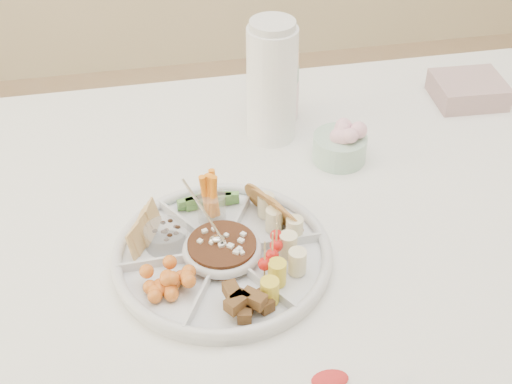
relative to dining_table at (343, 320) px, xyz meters
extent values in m
cube|color=white|center=(0.00, 0.00, 0.00)|extent=(1.52, 1.02, 0.76)
cylinder|color=silver|center=(-0.29, -0.14, 0.40)|extent=(0.39, 0.39, 0.04)
cylinder|color=#351B0C|center=(-0.29, -0.14, 0.41)|extent=(0.12, 0.12, 0.04)
cylinder|color=silver|center=(-0.09, 0.30, 0.48)|extent=(0.08, 0.08, 0.20)
cylinder|color=white|center=(-0.13, 0.23, 0.52)|extent=(0.12, 0.12, 0.28)
cylinder|color=#9ED4BD|center=(0.00, 0.12, 0.42)|extent=(0.12, 0.12, 0.08)
cube|color=#B59192|center=(0.36, 0.29, 0.41)|extent=(0.17, 0.15, 0.05)
camera|label=1|loc=(-0.41, -1.05, 1.26)|focal=50.00mm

